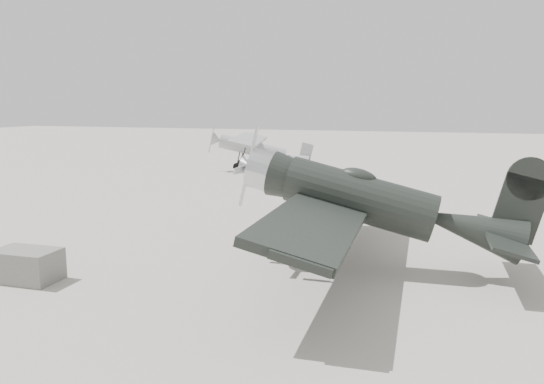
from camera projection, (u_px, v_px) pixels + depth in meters
The scene contains 4 objects.
ground at pixel (212, 249), 17.92m from camera, with size 160.00×160.00×0.00m, color #A29B90.
lowwing_monoplane at pixel (373, 203), 15.33m from camera, with size 8.51×11.84×3.83m.
highwing_monoplane at pixel (257, 146), 38.23m from camera, with size 7.42×10.36×2.93m.
equipment_block at pixel (26, 265), 14.67m from camera, with size 1.77×1.11×0.88m, color slate.
Camera 1 is at (7.39, -15.84, 4.86)m, focal length 35.00 mm.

